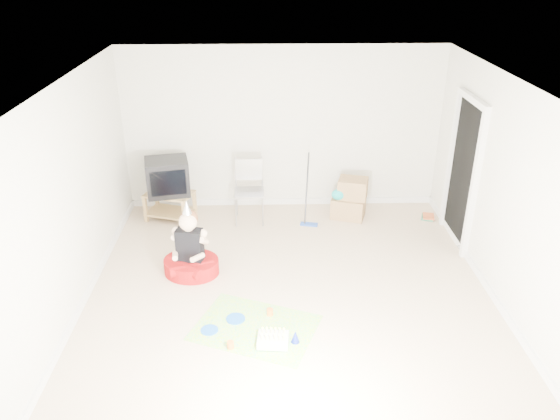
{
  "coord_description": "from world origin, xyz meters",
  "views": [
    {
      "loc": [
        -0.27,
        -5.78,
        3.9
      ],
      "look_at": [
        -0.1,
        0.4,
        0.9
      ],
      "focal_mm": 35.0,
      "sensor_mm": 36.0,
      "label": 1
    }
  ],
  "objects_px": {
    "tv_stand": "(170,204)",
    "cardboard_boxes": "(350,199)",
    "folding_chair": "(249,192)",
    "crt_tv": "(167,177)",
    "birthday_cake": "(273,341)",
    "seated_woman": "(191,258)"
  },
  "relations": [
    {
      "from": "tv_stand",
      "to": "seated_woman",
      "type": "bearing_deg",
      "value": -72.23
    },
    {
      "from": "folding_chair",
      "to": "cardboard_boxes",
      "type": "bearing_deg",
      "value": 3.4
    },
    {
      "from": "tv_stand",
      "to": "crt_tv",
      "type": "relative_size",
      "value": 1.29
    },
    {
      "from": "crt_tv",
      "to": "tv_stand",
      "type": "bearing_deg",
      "value": 168.2
    },
    {
      "from": "seated_woman",
      "to": "birthday_cake",
      "type": "height_order",
      "value": "seated_woman"
    },
    {
      "from": "tv_stand",
      "to": "crt_tv",
      "type": "height_order",
      "value": "crt_tv"
    },
    {
      "from": "folding_chair",
      "to": "seated_woman",
      "type": "distance_m",
      "value": 1.69
    },
    {
      "from": "crt_tv",
      "to": "cardboard_boxes",
      "type": "height_order",
      "value": "crt_tv"
    },
    {
      "from": "tv_stand",
      "to": "birthday_cake",
      "type": "distance_m",
      "value": 3.45
    },
    {
      "from": "tv_stand",
      "to": "birthday_cake",
      "type": "bearing_deg",
      "value": -63.04
    },
    {
      "from": "tv_stand",
      "to": "cardboard_boxes",
      "type": "relative_size",
      "value": 1.27
    },
    {
      "from": "crt_tv",
      "to": "folding_chair",
      "type": "xyz_separation_m",
      "value": [
        1.25,
        -0.09,
        -0.24
      ]
    },
    {
      "from": "tv_stand",
      "to": "folding_chair",
      "type": "relative_size",
      "value": 0.82
    },
    {
      "from": "folding_chair",
      "to": "cardboard_boxes",
      "type": "xyz_separation_m",
      "value": [
        1.57,
        0.09,
        -0.17
      ]
    },
    {
      "from": "crt_tv",
      "to": "cardboard_boxes",
      "type": "relative_size",
      "value": 0.99
    },
    {
      "from": "folding_chair",
      "to": "tv_stand",
      "type": "bearing_deg",
      "value": 175.81
    },
    {
      "from": "birthday_cake",
      "to": "tv_stand",
      "type": "bearing_deg",
      "value": 116.96
    },
    {
      "from": "crt_tv",
      "to": "birthday_cake",
      "type": "height_order",
      "value": "crt_tv"
    },
    {
      "from": "tv_stand",
      "to": "seated_woman",
      "type": "xyz_separation_m",
      "value": [
        0.51,
        -1.59,
        -0.04
      ]
    },
    {
      "from": "cardboard_boxes",
      "to": "birthday_cake",
      "type": "relative_size",
      "value": 1.81
    },
    {
      "from": "tv_stand",
      "to": "birthday_cake",
      "type": "height_order",
      "value": "tv_stand"
    },
    {
      "from": "tv_stand",
      "to": "cardboard_boxes",
      "type": "xyz_separation_m",
      "value": [
        2.82,
        0.0,
        0.04
      ]
    }
  ]
}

